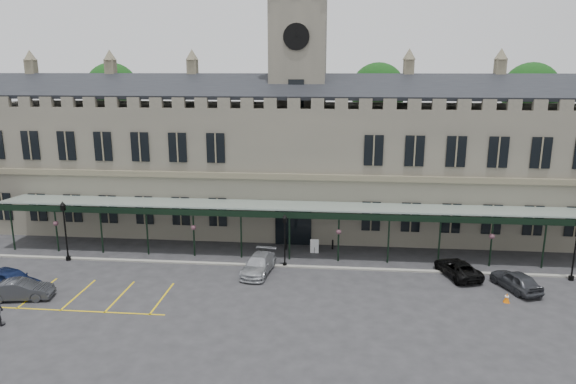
# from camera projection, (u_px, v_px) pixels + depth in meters

# --- Properties ---
(ground) EXTENTS (140.00, 140.00, 0.00)m
(ground) POSITION_uv_depth(u_px,v_px,m) (280.00, 297.00, 35.39)
(ground) COLOR #28282A
(station_building) EXTENTS (60.00, 10.36, 17.30)m
(station_building) POSITION_uv_depth(u_px,v_px,m) (298.00, 163.00, 49.26)
(station_building) COLOR #615D51
(station_building) RESTS_ON ground
(clock_tower) EXTENTS (5.60, 5.60, 24.80)m
(clock_tower) POSITION_uv_depth(u_px,v_px,m) (298.00, 93.00, 47.79)
(clock_tower) COLOR #615D51
(clock_tower) RESTS_ON ground
(canopy) EXTENTS (50.00, 4.10, 4.30)m
(canopy) POSITION_uv_depth(u_px,v_px,m) (290.00, 230.00, 42.04)
(canopy) COLOR #8C9E93
(canopy) RESTS_ON ground
(kerb) EXTENTS (60.00, 0.40, 0.12)m
(kerb) POSITION_uv_depth(u_px,v_px,m) (287.00, 266.00, 40.70)
(kerb) COLOR gray
(kerb) RESTS_ON ground
(parking_markings) EXTENTS (16.00, 6.00, 0.01)m
(parking_markings) POSITION_uv_depth(u_px,v_px,m) (75.00, 298.00, 35.24)
(parking_markings) COLOR gold
(parking_markings) RESTS_ON ground
(tree_behind_left) EXTENTS (6.00, 6.00, 16.00)m
(tree_behind_left) POSITION_uv_depth(u_px,v_px,m) (113.00, 91.00, 58.62)
(tree_behind_left) COLOR #332314
(tree_behind_left) RESTS_ON ground
(tree_behind_mid) EXTENTS (6.00, 6.00, 16.00)m
(tree_behind_mid) POSITION_uv_depth(u_px,v_px,m) (378.00, 92.00, 55.82)
(tree_behind_mid) COLOR #332314
(tree_behind_mid) RESTS_ON ground
(tree_behind_right) EXTENTS (6.00, 6.00, 16.00)m
(tree_behind_right) POSITION_uv_depth(u_px,v_px,m) (530.00, 93.00, 54.33)
(tree_behind_right) COLOR #332314
(tree_behind_right) RESTS_ON ground
(lamp_post_left) EXTENTS (0.47, 0.47, 5.00)m
(lamp_post_left) POSITION_uv_depth(u_px,v_px,m) (65.00, 226.00, 41.40)
(lamp_post_left) COLOR black
(lamp_post_left) RESTS_ON ground
(lamp_post_mid) EXTENTS (0.41, 0.41, 4.31)m
(lamp_post_mid) POSITION_uv_depth(u_px,v_px,m) (285.00, 236.00, 40.19)
(lamp_post_mid) COLOR black
(lamp_post_mid) RESTS_ON ground
(lamp_post_right) EXTENTS (0.48, 0.48, 5.04)m
(lamp_post_right) POSITION_uv_depth(u_px,v_px,m) (576.00, 242.00, 37.45)
(lamp_post_right) COLOR black
(lamp_post_right) RESTS_ON ground
(traffic_cone) EXTENTS (0.41, 0.41, 0.66)m
(traffic_cone) POSITION_uv_depth(u_px,v_px,m) (507.00, 298.00, 34.46)
(traffic_cone) COLOR orange
(traffic_cone) RESTS_ON ground
(sign_board) EXTENTS (0.72, 0.06, 1.23)m
(sign_board) POSITION_uv_depth(u_px,v_px,m) (314.00, 246.00, 43.63)
(sign_board) COLOR black
(sign_board) RESTS_ON ground
(bollard_left) EXTENTS (0.18, 0.18, 0.99)m
(bollard_left) POSITION_uv_depth(u_px,v_px,m) (286.00, 244.00, 44.53)
(bollard_left) COLOR black
(bollard_left) RESTS_ON ground
(bollard_right) EXTENTS (0.15, 0.15, 0.85)m
(bollard_right) POSITION_uv_depth(u_px,v_px,m) (333.00, 245.00, 44.59)
(bollard_right) COLOR black
(bollard_right) RESTS_ON ground
(car_left_a) EXTENTS (5.20, 3.30, 1.65)m
(car_left_a) POSITION_uv_depth(u_px,v_px,m) (10.00, 280.00, 36.10)
(car_left_a) COLOR #0E193E
(car_left_a) RESTS_ON ground
(car_left_b) EXTENTS (4.36, 2.20, 1.37)m
(car_left_b) POSITION_uv_depth(u_px,v_px,m) (21.00, 290.00, 34.86)
(car_left_b) COLOR #303237
(car_left_b) RESTS_ON ground
(car_taxi) EXTENTS (2.54, 4.98, 1.38)m
(car_taxi) POSITION_uv_depth(u_px,v_px,m) (259.00, 264.00, 39.37)
(car_taxi) COLOR #A1A3A9
(car_taxi) RESTS_ON ground
(car_van) EXTENTS (3.35, 4.91, 1.25)m
(car_van) POSITION_uv_depth(u_px,v_px,m) (457.00, 268.00, 38.78)
(car_van) COLOR black
(car_van) RESTS_ON ground
(car_right_a) EXTENTS (3.07, 4.44, 1.40)m
(car_right_a) POSITION_uv_depth(u_px,v_px,m) (516.00, 280.00, 36.35)
(car_right_a) COLOR #303237
(car_right_a) RESTS_ON ground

